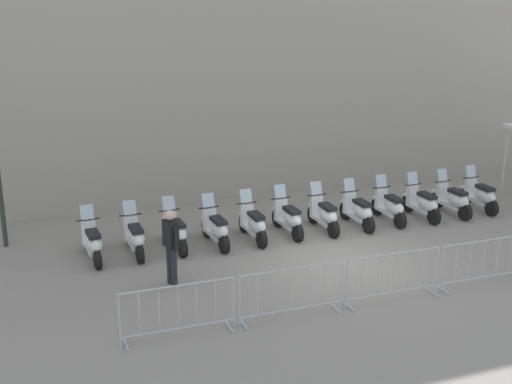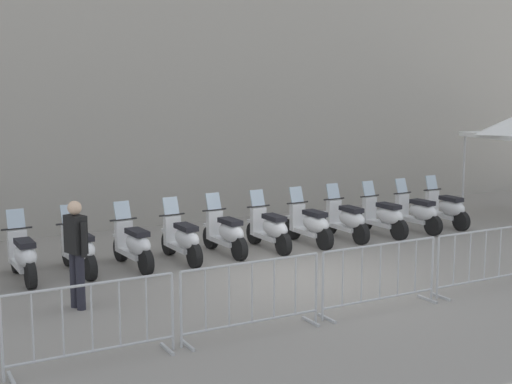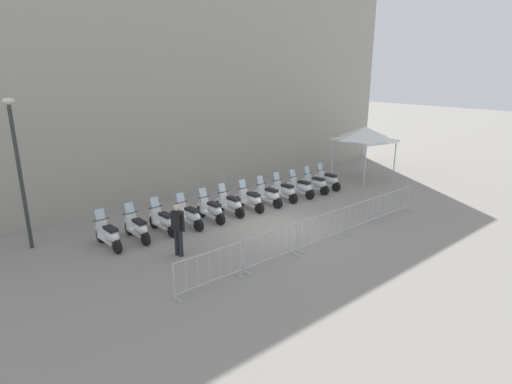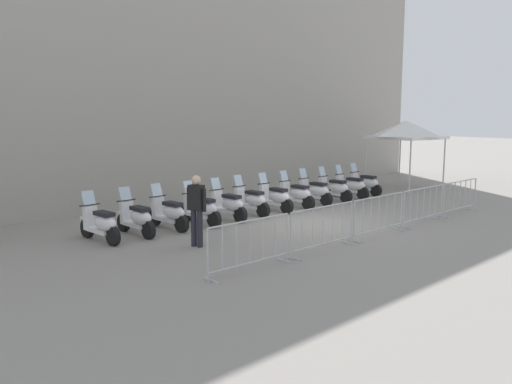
# 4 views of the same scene
# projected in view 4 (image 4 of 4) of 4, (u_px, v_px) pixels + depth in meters

# --- Properties ---
(ground_plane) EXTENTS (120.00, 120.00, 0.00)m
(ground_plane) POSITION_uv_depth(u_px,v_px,m) (315.00, 224.00, 15.19)
(ground_plane) COLOR gray
(building_facade) EXTENTS (28.09, 5.56, 12.98)m
(building_facade) POSITION_uv_depth(u_px,v_px,m) (173.00, 24.00, 19.36)
(building_facade) COLOR #9E998E
(building_facade) RESTS_ON ground
(motorcycle_0) EXTENTS (0.65, 1.72, 1.24)m
(motorcycle_0) POSITION_uv_depth(u_px,v_px,m) (101.00, 224.00, 12.92)
(motorcycle_0) COLOR black
(motorcycle_0) RESTS_ON ground
(motorcycle_1) EXTENTS (0.60, 1.72, 1.24)m
(motorcycle_1) POSITION_uv_depth(u_px,v_px,m) (137.00, 219.00, 13.61)
(motorcycle_1) COLOR black
(motorcycle_1) RESTS_ON ground
(motorcycle_2) EXTENTS (0.65, 1.72, 1.24)m
(motorcycle_2) POSITION_uv_depth(u_px,v_px,m) (169.00, 213.00, 14.33)
(motorcycle_2) COLOR black
(motorcycle_2) RESTS_ON ground
(motorcycle_3) EXTENTS (0.66, 1.72, 1.24)m
(motorcycle_3) POSITION_uv_depth(u_px,v_px,m) (201.00, 209.00, 14.94)
(motorcycle_3) COLOR black
(motorcycle_3) RESTS_ON ground
(motorcycle_4) EXTENTS (0.62, 1.72, 1.24)m
(motorcycle_4) POSITION_uv_depth(u_px,v_px,m) (228.00, 205.00, 15.64)
(motorcycle_4) COLOR black
(motorcycle_4) RESTS_ON ground
(motorcycle_5) EXTENTS (0.64, 1.72, 1.24)m
(motorcycle_5) POSITION_uv_depth(u_px,v_px,m) (251.00, 201.00, 16.40)
(motorcycle_5) COLOR black
(motorcycle_5) RESTS_ON ground
(motorcycle_6) EXTENTS (0.60, 1.72, 1.24)m
(motorcycle_6) POSITION_uv_depth(u_px,v_px,m) (275.00, 198.00, 17.05)
(motorcycle_6) COLOR black
(motorcycle_6) RESTS_ON ground
(motorcycle_7) EXTENTS (0.63, 1.72, 1.24)m
(motorcycle_7) POSITION_uv_depth(u_px,v_px,m) (296.00, 195.00, 17.73)
(motorcycle_7) COLOR black
(motorcycle_7) RESTS_ON ground
(motorcycle_8) EXTENTS (0.59, 1.72, 1.24)m
(motorcycle_8) POSITION_uv_depth(u_px,v_px,m) (315.00, 191.00, 18.45)
(motorcycle_8) COLOR black
(motorcycle_8) RESTS_ON ground
(motorcycle_9) EXTENTS (0.63, 1.72, 1.24)m
(motorcycle_9) POSITION_uv_depth(u_px,v_px,m) (334.00, 189.00, 19.11)
(motorcycle_9) COLOR black
(motorcycle_9) RESTS_ON ground
(motorcycle_10) EXTENTS (0.65, 1.72, 1.24)m
(motorcycle_10) POSITION_uv_depth(u_px,v_px,m) (351.00, 186.00, 19.80)
(motorcycle_10) COLOR black
(motorcycle_10) RESTS_ON ground
(motorcycle_11) EXTENTS (0.57, 1.73, 1.24)m
(motorcycle_11) POSITION_uv_depth(u_px,v_px,m) (365.00, 184.00, 20.54)
(motorcycle_11) COLOR black
(motorcycle_11) RESTS_ON ground
(barrier_segment_0) EXTENTS (2.18, 0.67, 1.07)m
(barrier_segment_0) POSITION_uv_depth(u_px,v_px,m) (250.00, 246.00, 10.47)
(barrier_segment_0) COLOR #B2B5B7
(barrier_segment_0) RESTS_ON ground
(barrier_segment_1) EXTENTS (2.18, 0.67, 1.07)m
(barrier_segment_1) POSITION_uv_depth(u_px,v_px,m) (323.00, 229.00, 12.01)
(barrier_segment_1) COLOR #B2B5B7
(barrier_segment_1) RESTS_ON ground
(barrier_segment_2) EXTENTS (2.18, 0.67, 1.07)m
(barrier_segment_2) POSITION_uv_depth(u_px,v_px,m) (379.00, 216.00, 13.56)
(barrier_segment_2) COLOR #B2B5B7
(barrier_segment_2) RESTS_ON ground
(barrier_segment_3) EXTENTS (2.18, 0.67, 1.07)m
(barrier_segment_3) POSITION_uv_depth(u_px,v_px,m) (424.00, 206.00, 15.10)
(barrier_segment_3) COLOR #B2B5B7
(barrier_segment_3) RESTS_ON ground
(barrier_segment_4) EXTENTS (2.18, 0.67, 1.07)m
(barrier_segment_4) POSITION_uv_depth(u_px,v_px,m) (460.00, 197.00, 16.65)
(barrier_segment_4) COLOR #B2B5B7
(barrier_segment_4) RESTS_ON ground
(officer_near_row_end) EXTENTS (0.34, 0.51, 1.73)m
(officer_near_row_end) POSITION_uv_depth(u_px,v_px,m) (197.00, 207.00, 12.39)
(officer_near_row_end) COLOR #23232D
(officer_near_row_end) RESTS_ON ground
(canopy_tent) EXTENTS (2.57, 2.57, 2.91)m
(canopy_tent) POSITION_uv_depth(u_px,v_px,m) (406.00, 130.00, 22.13)
(canopy_tent) COLOR silver
(canopy_tent) RESTS_ON ground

